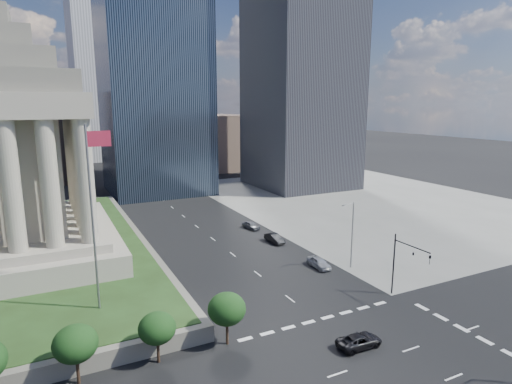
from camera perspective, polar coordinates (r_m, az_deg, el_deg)
ground at (r=127.52m, az=-14.25°, el=0.47°), size 500.00×500.00×0.00m
sidewalk_ne at (r=112.06m, az=14.27°, el=-1.04°), size 68.00×90.00×0.03m
flagpole at (r=47.95m, az=-20.86°, el=-2.11°), size 2.52×0.24×20.00m
midrise_glass at (r=120.98m, az=-13.49°, el=14.21°), size 26.00×26.00×60.00m
highrise_ne at (r=129.87m, az=6.20°, el=23.16°), size 26.00×28.00×100.00m
building_filler_ne at (r=163.77m, az=-5.68°, el=6.70°), size 20.00×30.00×20.00m
building_filler_nw at (r=152.93m, az=-28.12°, el=6.56°), size 24.00×30.00×28.00m
traffic_signal_ne at (r=56.01m, az=19.24°, el=-8.47°), size 0.30×5.74×8.00m
street_lamp_north at (r=64.30m, az=12.59°, el=-5.11°), size 2.13×0.22×10.00m
pickup_truck at (r=46.41m, az=13.61°, el=-18.72°), size 2.27×4.82×1.33m
parked_sedan_near at (r=65.06m, az=8.41°, el=-9.30°), size 1.93×4.61×1.56m
parked_sedan_mid at (r=75.58m, az=2.48°, el=-6.19°), size 4.71×1.91×1.52m
parked_sedan_far at (r=83.63m, az=-0.67°, el=-4.45°), size 4.47×2.35×1.45m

